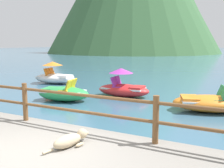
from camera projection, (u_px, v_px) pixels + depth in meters
The scene contains 7 objects.
ground_plane at pixel (224, 59), 39.74m from camera, with size 200.00×200.00×0.00m, color #38607A.
dock_railing at pixel (82, 105), 5.83m from camera, with size 23.92×0.12×0.95m.
dog_resting at pixel (70, 140), 5.00m from camera, with size 0.44×1.06×0.26m.
pedal_boat_0 at pixel (210, 103), 9.08m from camera, with size 2.85×2.07×0.88m.
pedal_boat_2 at pixel (123, 87), 11.62m from camera, with size 2.39×1.25×1.25m.
pedal_boat_5 at pixel (55, 76), 15.39m from camera, with size 2.70×1.55×1.27m.
pedal_boat_6 at pixel (63, 93), 10.75m from camera, with size 2.35×1.52×0.90m.
Camera 1 is at (3.20, -3.20, 2.34)m, focal length 42.35 mm.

